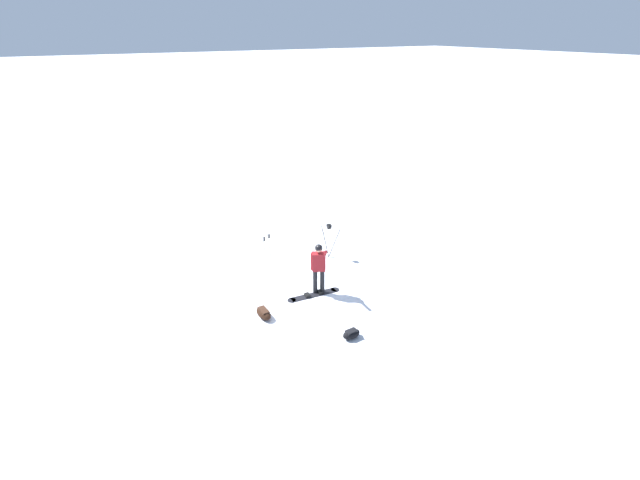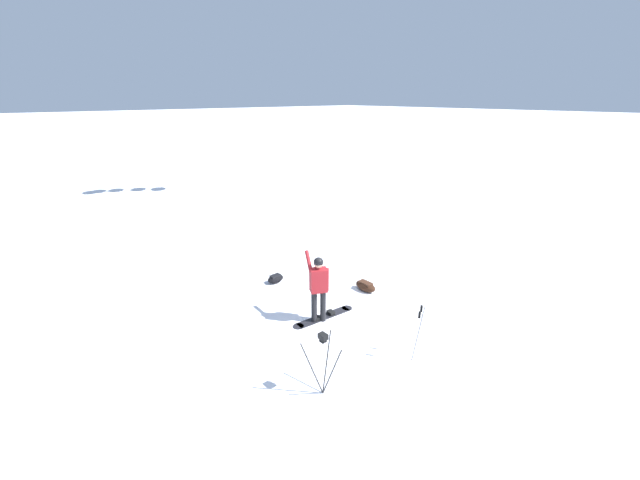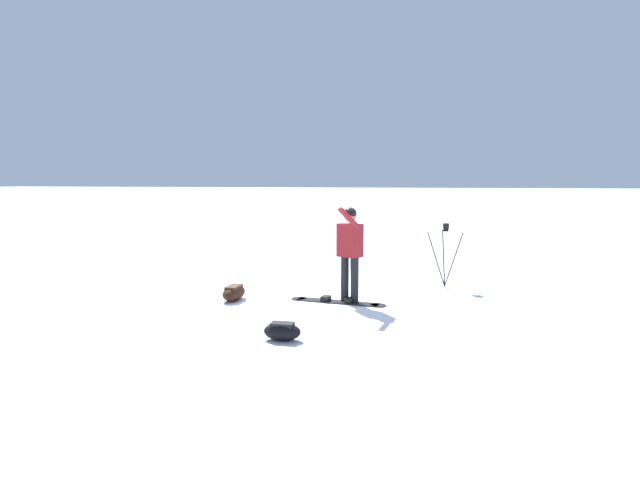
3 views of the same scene
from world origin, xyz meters
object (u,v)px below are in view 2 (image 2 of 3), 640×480
object	(u,v)px
ski_poles	(419,326)
gear_bag_small	(276,278)
snowboarder	(318,283)
snowboard	(324,316)
gear_bag_large	(366,286)
camera_tripod	(323,351)

from	to	relation	value
ski_poles	gear_bag_small	bearing A→B (deg)	-87.92
gear_bag_small	ski_poles	size ratio (longest dim) A/B	0.44
snowboarder	snowboard	xyz separation A→B (m)	(-0.20, -0.04, -1.00)
gear_bag_small	gear_bag_large	bearing A→B (deg)	127.55
gear_bag_large	gear_bag_small	xyz separation A→B (m)	(1.61, -2.10, -0.02)
camera_tripod	ski_poles	distance (m)	2.24
snowboard	camera_tripod	size ratio (longest dim) A/B	1.35
snowboard	ski_poles	xyz separation A→B (m)	(-0.40, 2.48, 0.75)
camera_tripod	gear_bag_small	size ratio (longest dim) A/B	2.48
gear_bag_small	camera_tripod	bearing A→B (deg)	65.35
gear_bag_large	ski_poles	distance (m)	3.18
snowboarder	ski_poles	xyz separation A→B (m)	(-0.60, 2.44, -0.25)
ski_poles	snowboard	bearing A→B (deg)	-80.79
snowboard	gear_bag_large	size ratio (longest dim) A/B	2.59
snowboarder	gear_bag_small	size ratio (longest dim) A/B	3.29
snowboarder	gear_bag_large	size ratio (longest dim) A/B	2.55
gear_bag_small	ski_poles	bearing A→B (deg)	92.08
camera_tripod	ski_poles	size ratio (longest dim) A/B	1.10
snowboarder	gear_bag_small	world-z (taller)	snowboarder
ski_poles	camera_tripod	bearing A→B (deg)	-12.88
snowboard	gear_bag_small	size ratio (longest dim) A/B	3.35
gear_bag_large	ski_poles	xyz separation A→B (m)	(1.44, 2.77, 0.63)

